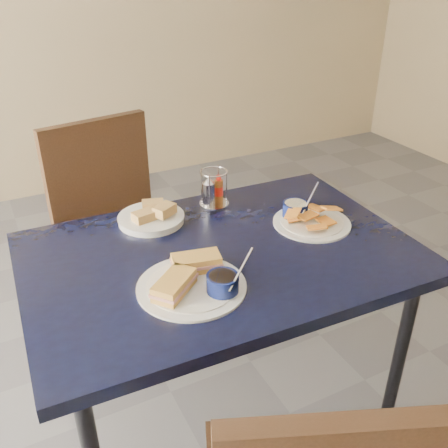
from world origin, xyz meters
name	(u,v)px	position (x,y,z in m)	size (l,w,h in m)	color
dining_table	(221,268)	(0.13, 0.11, 0.68)	(1.24, 0.85, 0.75)	black
chair_far	(118,220)	(-0.01, 0.81, 0.56)	(0.53, 0.52, 0.98)	black
sandwich_plate	(194,280)	(-0.02, -0.02, 0.77)	(0.32, 0.31, 0.12)	white
plantain_plate	(306,217)	(0.48, 0.15, 0.77)	(0.27, 0.27, 0.12)	white
bread_basket	(152,217)	(0.01, 0.39, 0.77)	(0.23, 0.23, 0.07)	white
condiment_caddy	(213,191)	(0.25, 0.42, 0.81)	(0.11, 0.11, 0.14)	silver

